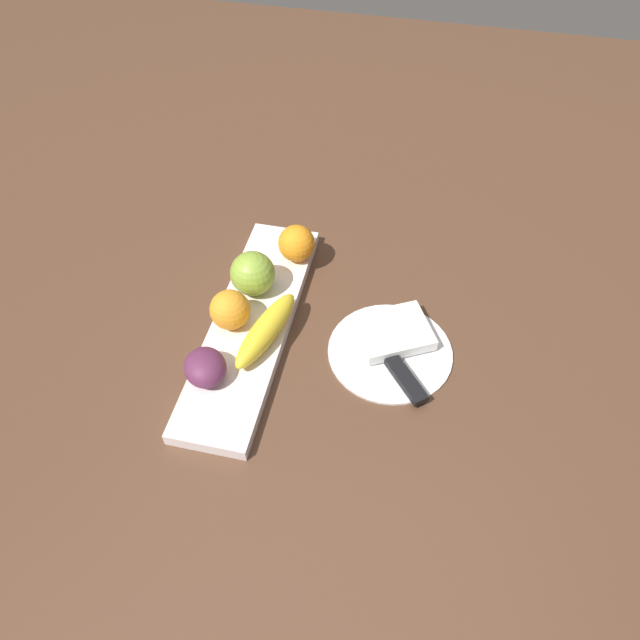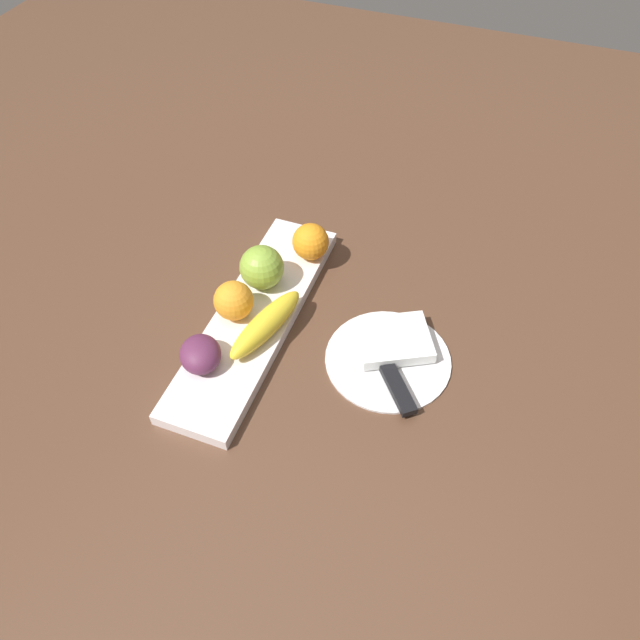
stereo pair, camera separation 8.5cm
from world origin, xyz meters
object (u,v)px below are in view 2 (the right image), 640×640
object	(u,v)px
knife	(394,382)
folded_napkin	(393,341)
dinner_plate	(388,359)
apple	(262,267)
orange_near_apple	(311,242)
grape_bunch	(200,354)
banana	(266,324)
fruit_tray	(255,318)
orange_near_banana	(234,301)

from	to	relation	value
knife	folded_napkin	bearing A→B (deg)	-21.90
dinner_plate	folded_napkin	world-z (taller)	folded_napkin
apple	orange_near_apple	xyz separation A→B (m)	(0.09, -0.05, -0.01)
apple	grape_bunch	xyz separation A→B (m)	(-0.19, 0.02, -0.02)
banana	knife	distance (m)	0.22
fruit_tray	banana	world-z (taller)	banana
fruit_tray	folded_napkin	size ratio (longest dim) A/B	4.07
apple	orange_near_apple	world-z (taller)	apple
dinner_plate	folded_napkin	distance (m)	0.03
banana	orange_near_banana	size ratio (longest dim) A/B	2.58
apple	banana	world-z (taller)	apple
fruit_tray	folded_napkin	xyz separation A→B (m)	(0.03, -0.23, 0.01)
fruit_tray	knife	distance (m)	0.26
apple	orange_near_banana	world-z (taller)	apple
orange_near_banana	grape_bunch	distance (m)	0.11
fruit_tray	orange_near_apple	distance (m)	0.17
banana	dinner_plate	world-z (taller)	banana
fruit_tray	grape_bunch	bearing A→B (deg)	164.63
apple	dinner_plate	xyz separation A→B (m)	(-0.07, -0.25, -0.06)
fruit_tray	orange_near_apple	size ratio (longest dim) A/B	7.17
banana	grape_bunch	xyz separation A→B (m)	(-0.09, 0.07, 0.00)
folded_napkin	banana	bearing A→B (deg)	105.68
banana	dinner_plate	xyz separation A→B (m)	(0.03, -0.20, -0.04)
banana	grape_bunch	world-z (taller)	grape_bunch
fruit_tray	orange_near_apple	xyz separation A→B (m)	(0.16, -0.04, 0.04)
apple	grape_bunch	size ratio (longest dim) A/B	1.05
folded_napkin	grape_bunch	bearing A→B (deg)	118.91
orange_near_banana	folded_napkin	xyz separation A→B (m)	(0.04, -0.26, -0.04)
banana	orange_near_apple	distance (m)	0.19
apple	orange_near_apple	size ratio (longest dim) A/B	1.16
knife	dinner_plate	bearing A→B (deg)	-13.50
dinner_plate	knife	distance (m)	0.05
orange_near_apple	knife	world-z (taller)	orange_near_apple
fruit_tray	grape_bunch	size ratio (longest dim) A/B	6.46
orange_near_banana	folded_napkin	bearing A→B (deg)	-81.85
grape_bunch	folded_napkin	distance (m)	0.30
orange_near_apple	dinner_plate	world-z (taller)	orange_near_apple
orange_near_banana	dinner_plate	bearing A→B (deg)	-87.32
orange_near_banana	knife	bearing A→B (deg)	-96.79
banana	folded_napkin	distance (m)	0.20
orange_near_apple	fruit_tray	bearing A→B (deg)	166.94
banana	knife	size ratio (longest dim) A/B	1.09
fruit_tray	dinner_plate	world-z (taller)	fruit_tray
dinner_plate	folded_napkin	size ratio (longest dim) A/B	1.75
banana	orange_near_apple	xyz separation A→B (m)	(0.19, -0.00, 0.01)
apple	orange_near_banana	distance (m)	0.08
fruit_tray	knife	xyz separation A→B (m)	(-0.05, -0.25, 0.00)
fruit_tray	banana	size ratio (longest dim) A/B	2.79
orange_near_banana	grape_bunch	size ratio (longest dim) A/B	0.90
apple	grape_bunch	bearing A→B (deg)	174.39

